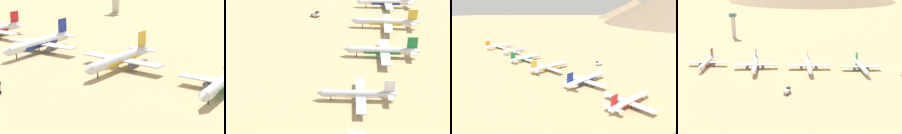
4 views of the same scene
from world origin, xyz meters
TOP-DOWN VIEW (x-y plane):
  - ground_plane at (0.00, 0.00)m, footprint 1800.00×1800.00m
  - parked_jet_1 at (-8.06, -78.51)m, footprint 38.07×30.83m
  - parked_jet_2 at (-1.57, -39.25)m, footprint 41.37×33.65m
  - parked_jet_3 at (-1.17, 2.07)m, footprint 39.80×32.25m
  - parked_jet_4 at (0.67, 41.66)m, footprint 36.11×29.32m
  - service_truck at (42.96, -13.27)m, footprint 5.70×4.58m
  - control_tower at (-108.66, -78.40)m, footprint 7.20×7.20m

SIDE VIEW (x-z plane):
  - ground_plane at x=0.00m, z-range 0.00..0.00m
  - service_truck at x=42.96m, z-range 0.13..4.03m
  - parked_jet_4 at x=0.67m, z-range -1.74..8.67m
  - parked_jet_1 at x=-8.06m, z-range -1.84..9.16m
  - parked_jet_3 at x=-1.17m, z-range -1.92..9.57m
  - parked_jet_2 at x=-1.57m, z-range -2.00..9.93m
  - control_tower at x=-108.66m, z-range 1.70..30.10m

